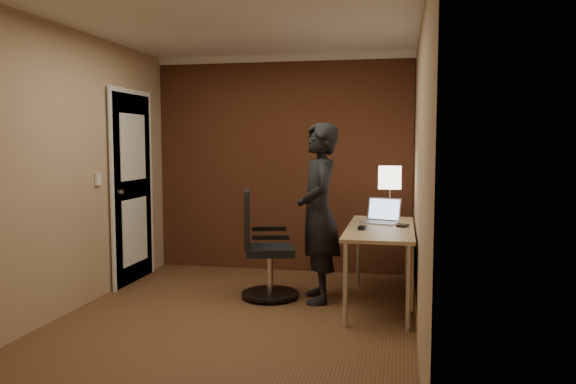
# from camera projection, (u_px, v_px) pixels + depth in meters

# --- Properties ---
(room) EXTENTS (4.00, 4.00, 4.00)m
(room) POSITION_uv_depth(u_px,v_px,m) (250.00, 154.00, 6.17)
(room) COLOR brown
(room) RESTS_ON ground
(desk) EXTENTS (0.60, 1.50, 0.73)m
(desk) POSITION_uv_depth(u_px,v_px,m) (388.00, 241.00, 5.13)
(desk) COLOR tan
(desk) RESTS_ON ground
(desk_lamp) EXTENTS (0.22, 0.22, 0.54)m
(desk_lamp) POSITION_uv_depth(u_px,v_px,m) (390.00, 178.00, 5.55)
(desk_lamp) COLOR silver
(desk_lamp) RESTS_ON desk
(laptop) EXTENTS (0.39, 0.35, 0.23)m
(laptop) POSITION_uv_depth(u_px,v_px,m) (382.00, 216.00, 5.40)
(laptop) COLOR silver
(laptop) RESTS_ON desk
(mouse) EXTENTS (0.08, 0.11, 0.03)m
(mouse) POSITION_uv_depth(u_px,v_px,m) (362.00, 228.00, 4.96)
(mouse) COLOR black
(mouse) RESTS_ON desk
(wallet) EXTENTS (0.12, 0.13, 0.02)m
(wallet) POSITION_uv_depth(u_px,v_px,m) (403.00, 225.00, 5.14)
(wallet) COLOR black
(wallet) RESTS_ON desk
(office_chair) EXTENTS (0.57, 0.63, 1.02)m
(office_chair) POSITION_uv_depth(u_px,v_px,m) (263.00, 252.00, 5.38)
(office_chair) COLOR black
(office_chair) RESTS_ON ground
(person) EXTENTS (0.55, 0.70, 1.68)m
(person) POSITION_uv_depth(u_px,v_px,m) (319.00, 213.00, 5.26)
(person) COLOR black
(person) RESTS_ON ground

